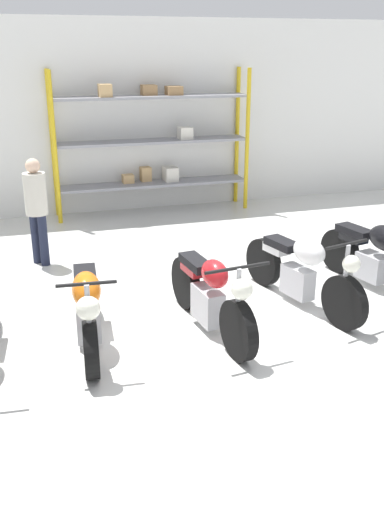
% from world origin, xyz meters
% --- Properties ---
extents(ground_plane, '(30.00, 30.00, 0.00)m').
position_xyz_m(ground_plane, '(0.00, 0.00, 0.00)').
color(ground_plane, silver).
extents(back_wall, '(30.00, 0.08, 3.60)m').
position_xyz_m(back_wall, '(0.00, 5.32, 1.80)').
color(back_wall, white).
rests_on(back_wall, ground_plane).
extents(shelving_rack, '(3.75, 0.63, 2.71)m').
position_xyz_m(shelving_rack, '(0.59, 4.96, 1.41)').
color(shelving_rack, gold).
rests_on(shelving_rack, ground_plane).
extents(motorcycle_orange, '(0.57, 1.96, 0.98)m').
position_xyz_m(motorcycle_orange, '(-1.33, -0.13, 0.44)').
color(motorcycle_orange, black).
rests_on(motorcycle_orange, ground_plane).
extents(motorcycle_red, '(0.72, 2.03, 1.01)m').
position_xyz_m(motorcycle_red, '(0.03, -0.21, 0.44)').
color(motorcycle_red, black).
rests_on(motorcycle_red, ground_plane).
extents(motorcycle_white, '(0.77, 2.13, 1.03)m').
position_xyz_m(motorcycle_white, '(1.34, 0.14, 0.47)').
color(motorcycle_white, black).
rests_on(motorcycle_white, ground_plane).
extents(motorcycle_black, '(0.79, 2.02, 1.02)m').
position_xyz_m(motorcycle_black, '(2.55, 0.32, 0.45)').
color(motorcycle_black, black).
rests_on(motorcycle_black, ground_plane).
extents(person_browsing, '(0.45, 0.45, 1.58)m').
position_xyz_m(person_browsing, '(-1.70, 2.58, 0.93)').
color(person_browsing, '#1E2338').
rests_on(person_browsing, ground_plane).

